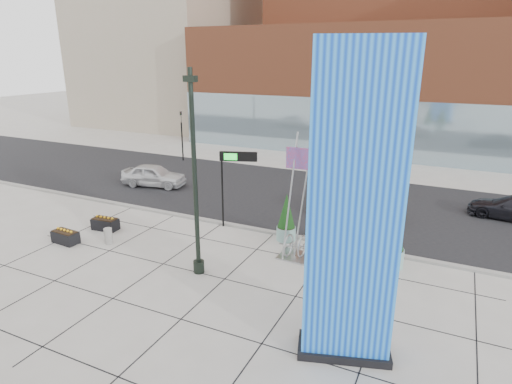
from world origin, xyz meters
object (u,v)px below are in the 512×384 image
at_px(public_art_sculpture, 308,229).
at_px(overhead_street_sign, 234,164).
at_px(concrete_bollard, 108,236).
at_px(blue_pylon, 353,217).
at_px(lamp_post, 196,195).
at_px(car_silver_mid, 355,205).
at_px(car_white_west, 154,175).

height_order(public_art_sculpture, overhead_street_sign, public_art_sculpture).
bearing_deg(concrete_bollard, blue_pylon, -13.77).
xyz_separation_m(lamp_post, car_silver_mid, (4.32, 8.92, -2.60)).
xyz_separation_m(concrete_bollard, car_silver_mid, (9.71, 8.34, 0.34)).
height_order(blue_pylon, overhead_street_sign, blue_pylon).
distance_m(lamp_post, car_white_west, 13.16).
relative_size(concrete_bollard, car_silver_mid, 0.17).
bearing_deg(car_silver_mid, concrete_bollard, 128.38).
relative_size(lamp_post, car_silver_mid, 1.87).
bearing_deg(public_art_sculpture, car_silver_mid, 86.50).
bearing_deg(lamp_post, car_silver_mid, 64.18).
bearing_deg(car_silver_mid, blue_pylon, -170.83).
bearing_deg(public_art_sculpture, overhead_street_sign, 161.47).
distance_m(lamp_post, car_silver_mid, 10.24).
relative_size(lamp_post, public_art_sculpture, 1.45).
bearing_deg(car_white_west, concrete_bollard, -165.77).
bearing_deg(overhead_street_sign, blue_pylon, -62.64).
xyz_separation_m(public_art_sculpture, car_white_west, (-12.94, 5.99, -0.72)).
xyz_separation_m(public_art_sculpture, overhead_street_sign, (-4.52, 1.77, 1.94)).
height_order(blue_pylon, concrete_bollard, blue_pylon).
bearing_deg(concrete_bollard, public_art_sculpture, 14.81).
xyz_separation_m(public_art_sculpture, concrete_bollard, (-9.04, -2.39, -1.09)).
xyz_separation_m(lamp_post, concrete_bollard, (-5.39, 0.58, -2.94)).
xyz_separation_m(public_art_sculpture, car_silver_mid, (0.66, 5.95, -0.75)).
distance_m(blue_pylon, overhead_street_sign, 10.35).
bearing_deg(car_white_west, public_art_sculpture, -125.53).
relative_size(public_art_sculpture, concrete_bollard, 7.50).
relative_size(overhead_street_sign, car_white_west, 0.92).
bearing_deg(overhead_street_sign, concrete_bollard, -156.46).
xyz_separation_m(blue_pylon, overhead_street_sign, (-7.47, 7.10, -0.93)).
bearing_deg(overhead_street_sign, car_white_west, 134.29).
relative_size(public_art_sculpture, car_silver_mid, 1.29).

